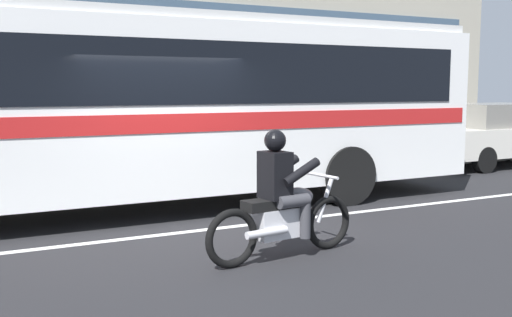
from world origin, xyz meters
TOP-DOWN VIEW (x-y plane):
  - ground_plane at (0.00, 0.00)m, footprint 60.00×60.00m
  - sidewalk_curb at (0.00, 5.10)m, footprint 28.00×3.80m
  - lane_center_stripe at (0.00, -0.60)m, footprint 26.60×0.14m
  - transit_bus at (0.03, 1.19)m, footprint 12.11×2.66m
  - motorcycle_with_rider at (0.70, -2.35)m, footprint 2.13×0.68m
  - parked_sedan_curbside at (10.03, 2.58)m, footprint 4.80×1.96m

SIDE VIEW (x-z plane):
  - ground_plane at x=0.00m, z-range 0.00..0.00m
  - lane_center_stripe at x=0.00m, z-range 0.00..0.01m
  - sidewalk_curb at x=0.00m, z-range 0.00..0.15m
  - motorcycle_with_rider at x=0.70m, z-range -0.13..1.44m
  - parked_sedan_curbside at x=10.03m, z-range 0.03..1.67m
  - transit_bus at x=0.03m, z-range 0.27..3.49m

